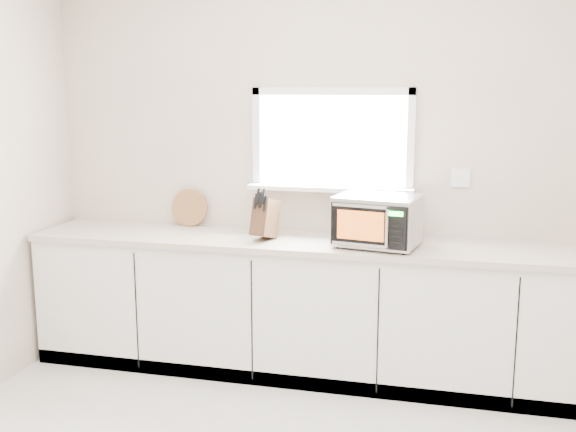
% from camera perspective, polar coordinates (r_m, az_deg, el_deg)
% --- Properties ---
extents(back_wall, '(4.00, 0.17, 2.70)m').
position_cam_1_polar(back_wall, '(4.60, 3.76, 4.12)').
color(back_wall, beige).
rests_on(back_wall, ground).
extents(cabinets, '(3.92, 0.60, 0.88)m').
position_cam_1_polar(cabinets, '(4.52, 2.95, -8.01)').
color(cabinets, silver).
rests_on(cabinets, ground).
extents(countertop, '(3.92, 0.64, 0.04)m').
position_cam_1_polar(countertop, '(4.38, 2.98, -2.35)').
color(countertop, beige).
rests_on(countertop, cabinets).
extents(microwave, '(0.55, 0.47, 0.32)m').
position_cam_1_polar(microwave, '(4.22, 7.59, -0.34)').
color(microwave, black).
rests_on(microwave, countertop).
extents(knife_block, '(0.17, 0.26, 0.34)m').
position_cam_1_polar(knife_block, '(4.38, -1.95, -0.12)').
color(knife_block, '#4A301A').
rests_on(knife_block, countertop).
extents(cutting_board, '(0.27, 0.06, 0.27)m').
position_cam_1_polar(cutting_board, '(4.88, -8.34, 0.72)').
color(cutting_board, '#9E6E3D').
rests_on(cutting_board, countertop).
extents(coffee_grinder, '(0.17, 0.17, 0.24)m').
position_cam_1_polar(coffee_grinder, '(4.30, 8.16, -0.84)').
color(coffee_grinder, '#B1B4B9').
rests_on(coffee_grinder, countertop).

